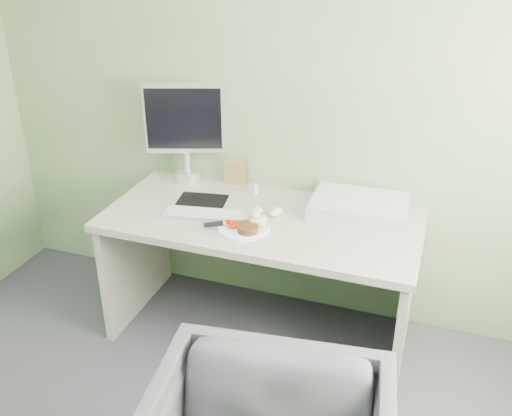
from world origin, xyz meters
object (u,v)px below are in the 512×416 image
(plate, at_px, (244,228))
(monitor, at_px, (187,127))
(desk, at_px, (261,248))
(scanner, at_px, (359,207))

(plate, distance_m, monitor, 0.76)
(monitor, bearing_deg, desk, -48.83)
(desk, height_order, plate, plate)
(plate, height_order, monitor, monitor)
(desk, distance_m, scanner, 0.55)
(scanner, xyz_separation_m, monitor, (-1.01, 0.12, 0.28))
(desk, relative_size, scanner, 3.28)
(plate, bearing_deg, monitor, 137.68)
(plate, bearing_deg, scanner, 35.00)
(scanner, bearing_deg, desk, -157.69)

